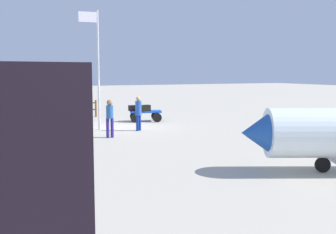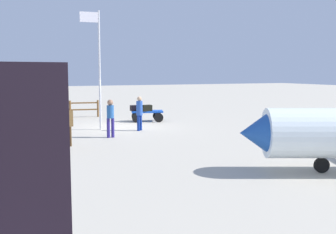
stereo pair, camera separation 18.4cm
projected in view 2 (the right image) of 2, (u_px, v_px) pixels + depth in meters
name	position (u px, v px, depth m)	size (l,w,h in m)	color
ground_plane	(121.00, 127.00, 21.33)	(120.00, 120.00, 0.00)	#B8AF9C
luggage_cart	(147.00, 114.00, 23.62)	(2.02, 1.55, 0.63)	blue
suitcase_maroon	(147.00, 108.00, 23.29)	(0.63, 0.41, 0.35)	black
suitcase_olive	(136.00, 108.00, 23.52)	(0.62, 0.38, 0.32)	black
worker_lead	(139.00, 111.00, 19.89)	(0.43, 0.43, 1.68)	navy
worker_trailing	(110.00, 116.00, 17.80)	(0.34, 0.32, 1.67)	navy
flagpole	(98.00, 62.00, 19.90)	(0.96, 0.10, 5.83)	silver
signboard	(59.00, 123.00, 15.38)	(1.13, 0.43, 1.39)	#4C3319
wooden_fence	(70.00, 108.00, 25.56)	(3.53, 0.69, 1.07)	brown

